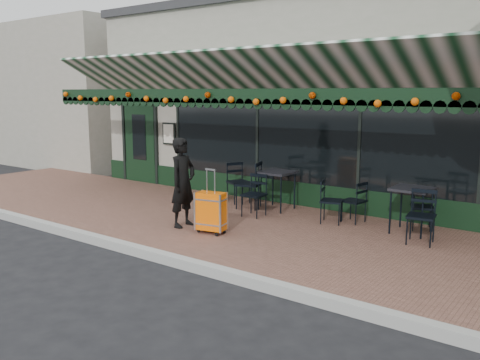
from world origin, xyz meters
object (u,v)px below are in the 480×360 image
Objects in this scene: woman at (183,182)px; chair_b_right at (332,201)px; chair_a_left at (353,202)px; chair_a_right at (422,208)px; chair_solo at (238,183)px; chair_b_left at (249,185)px; chair_b_front at (254,195)px; suitcase at (211,212)px; cafe_table_a at (412,192)px; chair_a_front at (421,217)px; cafe_table_b at (277,175)px.

woman is 1.98× the size of chair_b_right.
chair_a_left reaches higher than chair_a_right.
chair_solo is at bearing 6.63° from woman.
chair_b_front is (0.50, -0.53, -0.08)m from chair_b_left.
chair_b_left is at bearing 95.55° from suitcase.
cafe_table_a is 1.01× the size of chair_a_left.
cafe_table_a is at bearing -98.53° from chair_b_right.
chair_b_front is at bearing 90.20° from chair_b_right.
cafe_table_a is at bearing 25.11° from suitcase.
suitcase is 1.40× the size of cafe_table_a.
woman is 3.15m from chair_a_left.
chair_a_front is at bearing -72.54° from woman.
chair_a_front reaches higher than cafe_table_b.
chair_b_left reaches higher than chair_b_right.
chair_a_front is 1.08× the size of chair_b_right.
suitcase reaches higher than chair_a_front.
suitcase is 3.44m from cafe_table_a.
chair_a_front is 3.70m from chair_b_left.
chair_solo reaches higher than chair_a_front.
chair_b_left is (-3.34, -0.10, -0.22)m from cafe_table_a.
cafe_table_b is 0.90× the size of chair_solo.
chair_a_right is at bearing -86.41° from chair_b_right.
woman is at bearing 99.50° from chair_a_right.
chair_solo is (-1.09, 2.24, 0.07)m from suitcase.
chair_a_front is at bearing 75.47° from chair_a_left.
chair_b_right is (-1.73, 0.34, -0.03)m from chair_a_front.
chair_a_right is at bearing 111.50° from chair_a_left.
chair_b_front is at bearing -167.51° from cafe_table_a.
chair_solo is (-4.16, 0.74, 0.00)m from chair_a_front.
chair_a_front is (0.25, -0.88, 0.04)m from chair_a_right.
chair_b_left is at bearing 70.65° from chair_b_right.
chair_a_front reaches higher than chair_b_right.
cafe_table_b is at bearing -20.21° from woman.
woman is at bearing 163.41° from suitcase.
chair_solo is at bearing 104.22° from suitcase.
cafe_table_a reaches higher than chair_a_right.
cafe_table_b is 0.98× the size of chair_b_right.
chair_a_front is 1.76m from chair_b_right.
suitcase is 2.29m from chair_b_right.
cafe_table_a is (2.74, 2.05, 0.34)m from suitcase.
cafe_table_a is at bearing 8.98° from chair_b_front.
chair_a_right is (3.52, 2.33, -0.41)m from woman.
chair_solo is at bearing 136.61° from chair_b_front.
chair_b_right is (-1.39, -0.20, -0.31)m from cafe_table_a.
chair_a_right is (2.82, 2.39, 0.02)m from suitcase.
chair_b_front reaches higher than chair_a_left.
woman reaches higher than suitcase.
chair_b_left reaches higher than cafe_table_b.
suitcase is 1.39× the size of cafe_table_b.
chair_b_left reaches higher than cafe_table_a.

